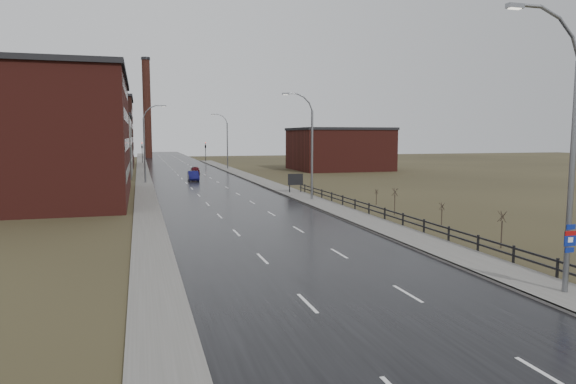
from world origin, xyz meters
TOP-DOWN VIEW (x-y plane):
  - ground at (0.00, 0.00)m, footprint 320.00×320.00m
  - road at (0.00, 60.00)m, footprint 14.00×300.00m
  - sidewalk_right at (8.60, 35.00)m, footprint 3.20×180.00m
  - curb_right at (7.08, 35.00)m, footprint 0.16×180.00m
  - sidewalk_left at (-8.20, 60.00)m, footprint 2.40×260.00m
  - warehouse_near at (-20.99, 45.00)m, footprint 22.44×28.56m
  - warehouse_mid at (-17.99, 78.00)m, footprint 16.32×20.40m
  - warehouse_far at (-22.99, 108.00)m, footprint 26.52×24.48m
  - building_right at (30.30, 82.00)m, footprint 18.36×16.32m
  - smokestack at (-6.00, 150.00)m, footprint 2.70×2.70m
  - streetlight_main at (8.47, 2.00)m, footprint 3.91×0.29m
  - streetlight_right_mid at (8.50, 36.00)m, footprint 3.36×0.28m
  - streetlight_left at (-7.70, 62.00)m, footprint 3.36×0.28m
  - streetlight_right_far at (8.50, 90.00)m, footprint 3.36×0.28m
  - guardrail at (10.30, 18.31)m, footprint 0.10×53.05m
  - shrub_c at (12.56, 10.79)m, footprint 0.55×0.58m
  - shrub_d at (13.13, 18.20)m, footprint 0.45×0.47m
  - shrub_e at (12.70, 24.86)m, footprint 0.56×0.59m
  - shrub_f at (14.07, 31.31)m, footprint 0.38×0.40m
  - billboard at (9.10, 42.98)m, footprint 1.87×0.17m
  - traffic_light_left at (-8.00, 120.00)m, footprint 0.58×2.73m
  - traffic_light_right at (8.00, 120.00)m, footprint 0.58×2.73m
  - car_near at (-0.89, 63.87)m, footprint 1.66×4.49m
  - car_far at (0.86, 78.03)m, footprint 1.90×4.16m

SIDE VIEW (x-z plane):
  - ground at x=0.00m, z-range 0.00..0.00m
  - road at x=0.00m, z-range 0.00..0.06m
  - sidewalk_left at x=-8.20m, z-range 0.00..0.12m
  - sidewalk_right at x=8.60m, z-range 0.00..0.18m
  - curb_right at x=7.08m, z-range 0.00..0.18m
  - car_far at x=0.86m, z-range 0.00..1.38m
  - guardrail at x=10.30m, z-range 0.16..1.26m
  - car_near at x=-0.89m, z-range 0.00..1.47m
  - shrub_f at x=14.07m, z-range 0.05..1.61m
  - shrub_d at x=13.13m, z-range 0.06..1.93m
  - shrub_c at x=12.56m, z-range 0.07..2.38m
  - shrub_e at x=12.70m, z-range 0.07..2.43m
  - billboard at x=9.10m, z-range 0.43..2.83m
  - building_right at x=30.30m, z-range 0.01..8.51m
  - traffic_light_left at x=-8.00m, z-range 1.95..7.25m
  - traffic_light_right at x=8.00m, z-range 1.95..7.25m
  - warehouse_mid at x=-17.99m, z-range 0.01..10.51m
  - streetlight_right_mid at x=8.50m, z-range 0.16..11.51m
  - streetlight_left at x=-7.70m, z-range 0.16..11.51m
  - streetlight_right_far at x=8.50m, z-range 0.16..11.51m
  - streetlight_main at x=8.47m, z-range 0.01..12.11m
  - warehouse_near at x=-20.99m, z-range 0.01..13.51m
  - warehouse_far at x=-22.99m, z-range 0.01..15.51m
  - smokestack at x=-6.00m, z-range 0.15..30.85m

